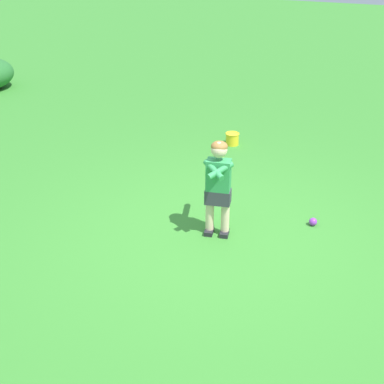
{
  "coord_description": "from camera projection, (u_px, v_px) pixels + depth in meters",
  "views": [
    {
      "loc": [
        -4.48,
        -1.62,
        3.01
      ],
      "look_at": [
        0.07,
        0.37,
        0.45
      ],
      "focal_mm": 48.39,
      "sensor_mm": 36.0,
      "label": 1
    }
  ],
  "objects": [
    {
      "name": "ground_plane",
      "position": [
        221.0,
        238.0,
        5.6
      ],
      "size": [
        40.0,
        40.0,
        0.0
      ],
      "primitive_type": "plane",
      "color": "#38842D"
    },
    {
      "name": "toy_bucket",
      "position": [
        232.0,
        139.0,
        7.94
      ],
      "size": [
        0.22,
        0.22,
        0.19
      ],
      "color": "yellow",
      "rests_on": "ground"
    },
    {
      "name": "play_ball_far_left",
      "position": [
        313.0,
        222.0,
        5.81
      ],
      "size": [
        0.09,
        0.09,
        0.09
      ],
      "primitive_type": "sphere",
      "color": "purple",
      "rests_on": "ground"
    },
    {
      "name": "child_batter",
      "position": [
        218.0,
        180.0,
        5.39
      ],
      "size": [
        0.62,
        0.32,
        1.08
      ],
      "color": "#232328",
      "rests_on": "ground"
    }
  ]
}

